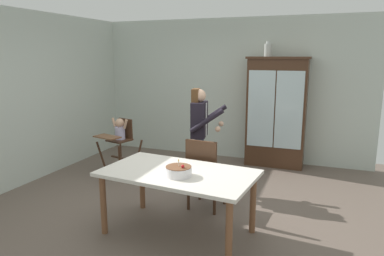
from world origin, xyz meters
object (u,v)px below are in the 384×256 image
(high_chair_with_toddler, at_px, (119,135))
(adult_person, at_px, (200,127))
(birthday_cake, at_px, (179,171))
(china_cabinet, at_px, (276,112))
(dining_table, at_px, (178,179))
(dining_chair_far_side, at_px, (204,169))
(ceramic_vase, at_px, (268,50))

(high_chair_with_toddler, xyz_separation_m, adult_person, (1.56, -0.27, 0.31))
(high_chair_with_toddler, xyz_separation_m, birthday_cake, (1.86, -1.78, 0.14))
(china_cabinet, height_order, adult_person, china_cabinet)
(dining_table, distance_m, dining_chair_far_side, 0.70)
(ceramic_vase, height_order, adult_person, ceramic_vase)
(ceramic_vase, xyz_separation_m, dining_chair_far_side, (-0.39, -2.31, -1.55))
(china_cabinet, relative_size, birthday_cake, 7.08)
(china_cabinet, bearing_deg, dining_chair_far_side, -104.22)
(ceramic_vase, xyz_separation_m, adult_person, (-0.69, -1.63, -1.13))
(dining_chair_far_side, bearing_deg, adult_person, -61.70)
(high_chair_with_toddler, distance_m, dining_chair_far_side, 2.10)
(adult_person, xyz_separation_m, dining_chair_far_side, (0.30, -0.68, -0.41))
(china_cabinet, bearing_deg, dining_table, -102.28)
(birthday_cake, xyz_separation_m, dining_chair_far_side, (0.00, 0.83, -0.24))
(dining_table, xyz_separation_m, birthday_cake, (0.07, -0.14, 0.14))
(birthday_cake, bearing_deg, high_chair_with_toddler, 136.26)
(ceramic_vase, distance_m, dining_chair_far_side, 2.81)
(dining_table, bearing_deg, high_chair_with_toddler, 137.57)
(china_cabinet, distance_m, dining_table, 3.09)
(high_chair_with_toddler, bearing_deg, adult_person, 4.51)
(ceramic_vase, xyz_separation_m, high_chair_with_toddler, (-2.25, -1.36, -1.45))
(high_chair_with_toddler, relative_size, dining_chair_far_side, 0.99)
(dining_table, height_order, birthday_cake, birthday_cake)
(ceramic_vase, distance_m, high_chair_with_toddler, 3.01)
(china_cabinet, xyz_separation_m, adult_person, (-0.89, -1.63, -0.03))
(birthday_cake, bearing_deg, china_cabinet, 79.44)
(adult_person, bearing_deg, dining_chair_far_side, -165.74)
(birthday_cake, bearing_deg, dining_chair_far_side, 89.96)
(high_chair_with_toddler, bearing_deg, birthday_cake, -29.46)
(china_cabinet, bearing_deg, high_chair_with_toddler, -150.98)
(ceramic_vase, bearing_deg, birthday_cake, -97.06)
(high_chair_with_toddler, xyz_separation_m, dining_table, (1.80, -1.64, 0.00))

